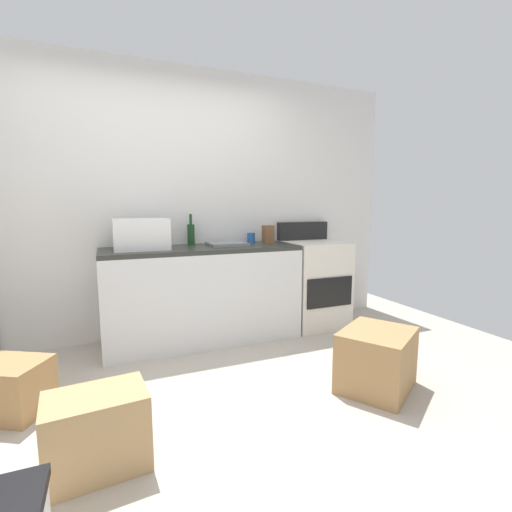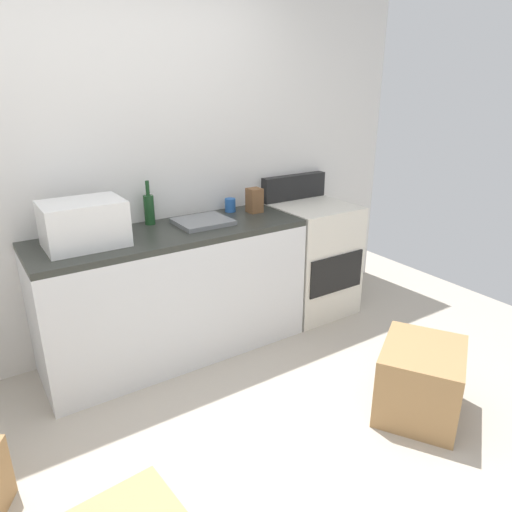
% 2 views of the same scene
% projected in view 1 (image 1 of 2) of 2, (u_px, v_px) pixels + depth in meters
% --- Properties ---
extents(ground_plane, '(6.00, 6.00, 0.00)m').
position_uv_depth(ground_plane, '(205.00, 410.00, 2.27)').
color(ground_plane, '#B2A899').
extents(wall_back, '(5.00, 0.10, 2.60)m').
position_uv_depth(wall_back, '(162.00, 204.00, 3.51)').
color(wall_back, silver).
rests_on(wall_back, ground_plane).
extents(kitchen_counter, '(1.80, 0.60, 0.90)m').
position_uv_depth(kitchen_counter, '(203.00, 294.00, 3.42)').
color(kitchen_counter, silver).
rests_on(kitchen_counter, ground_plane).
extents(stove_oven, '(0.60, 0.61, 1.10)m').
position_uv_depth(stove_oven, '(314.00, 282.00, 3.89)').
color(stove_oven, silver).
rests_on(stove_oven, ground_plane).
extents(microwave, '(0.46, 0.34, 0.27)m').
position_uv_depth(microwave, '(141.00, 234.00, 3.14)').
color(microwave, white).
rests_on(microwave, kitchen_counter).
extents(sink_basin, '(0.36, 0.32, 0.03)m').
position_uv_depth(sink_basin, '(227.00, 244.00, 3.48)').
color(sink_basin, slate).
rests_on(sink_basin, kitchen_counter).
extents(wine_bottle, '(0.07, 0.07, 0.30)m').
position_uv_depth(wine_bottle, '(191.00, 234.00, 3.53)').
color(wine_bottle, '#193F1E').
rests_on(wine_bottle, kitchen_counter).
extents(coffee_mug, '(0.08, 0.08, 0.10)m').
position_uv_depth(coffee_mug, '(251.00, 238.00, 3.76)').
color(coffee_mug, '#2659A5').
rests_on(coffee_mug, kitchen_counter).
extents(knife_block, '(0.10, 0.10, 0.18)m').
position_uv_depth(knife_block, '(268.00, 234.00, 3.70)').
color(knife_block, brown).
rests_on(knife_block, kitchen_counter).
extents(cardboard_box_large, '(0.67, 0.64, 0.42)m').
position_uv_depth(cardboard_box_large, '(376.00, 360.00, 2.53)').
color(cardboard_box_large, '#A37A4C').
rests_on(cardboard_box_large, ground_plane).
extents(cardboard_box_medium, '(0.64, 0.56, 0.33)m').
position_uv_depth(cardboard_box_medium, '(0.00, 387.00, 2.23)').
color(cardboard_box_medium, '#A37A4C').
rests_on(cardboard_box_medium, ground_plane).
extents(cardboard_box_small, '(0.49, 0.35, 0.39)m').
position_uv_depth(cardboard_box_small, '(97.00, 432.00, 1.75)').
color(cardboard_box_small, tan).
rests_on(cardboard_box_small, ground_plane).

